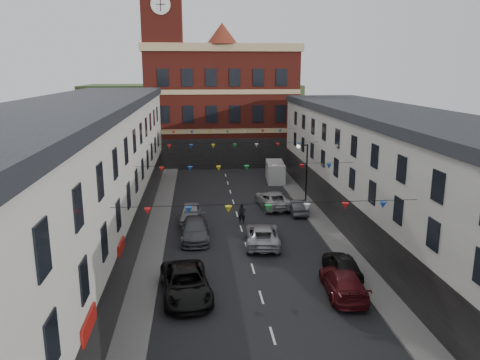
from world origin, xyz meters
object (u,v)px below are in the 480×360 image
object	(u,v)px
car_right_c	(343,282)
moving_car	(263,235)
white_van	(275,172)
pedestrian	(242,214)
car_right_d	(342,264)
car_left_c	(186,283)
car_left_e	(190,213)
street_lamp	(304,166)
car_right_e	(297,206)
car_right_f	(273,199)
car_left_d	(195,230)

from	to	relation	value
car_right_c	moving_car	distance (m)	9.08
white_van	pedestrian	bearing A→B (deg)	-104.68
car_right_d	car_left_c	bearing A→B (deg)	11.81
car_left_c	car_left_e	size ratio (longest dim) A/B	1.30
street_lamp	car_right_d	distance (m)	15.87
car_right_c	car_right_e	bearing A→B (deg)	-88.44
street_lamp	car_right_f	size ratio (longest dim) A/B	1.08
car_left_c	moving_car	bearing A→B (deg)	47.69
car_left_e	car_left_c	bearing A→B (deg)	-88.56
moving_car	pedestrian	distance (m)	5.07
car_left_d	car_right_c	bearing A→B (deg)	-48.95
street_lamp	car_right_f	xyz separation A→B (m)	(-2.95, -0.12, -3.13)
car_left_e	car_right_d	size ratio (longest dim) A/B	1.04
white_van	moving_car	bearing A→B (deg)	-97.24
car_right_d	car_right_f	world-z (taller)	car_right_f
car_left_c	car_right_d	bearing A→B (deg)	4.49
street_lamp	pedestrian	size ratio (longest dim) A/B	3.50
car_left_e	car_right_e	bearing A→B (deg)	11.32
car_left_e	car_right_d	distance (m)	15.13
car_right_c	car_right_e	distance (m)	15.76
car_right_c	car_right_f	size ratio (longest dim) A/B	0.93
car_left_c	car_left_e	bearing A→B (deg)	82.66
car_left_d	car_right_f	xyz separation A→B (m)	(7.37, 7.99, 0.01)
moving_car	pedestrian	bearing A→B (deg)	-71.88
car_right_f	pedestrian	xyz separation A→B (m)	(-3.42, -4.61, 0.08)
car_left_c	car_right_c	distance (m)	9.12
street_lamp	moving_car	world-z (taller)	street_lamp
car_right_f	car_right_e	bearing A→B (deg)	125.14
car_left_d	moving_car	xyz separation A→B (m)	(5.02, -1.57, -0.01)
car_right_f	moving_car	size ratio (longest dim) A/B	1.03
car_right_f	pedestrian	size ratio (longest dim) A/B	3.24
car_right_e	car_left_d	bearing A→B (deg)	33.89
car_right_c	white_van	size ratio (longest dim) A/B	1.03
car_right_d	car_right_e	distance (m)	13.21
car_left_c	moving_car	distance (m)	9.57
street_lamp	pedestrian	world-z (taller)	street_lamp
car_right_f	moving_car	world-z (taller)	car_right_f
moving_car	white_van	world-z (taller)	white_van
car_right_e	pedestrian	xyz separation A→B (m)	(-5.32, -2.42, 0.20)
car_right_e	white_van	world-z (taller)	white_van
car_left_e	car_right_e	world-z (taller)	car_left_e
car_left_d	pedestrian	distance (m)	5.20
car_left_e	car_right_f	bearing A→B (deg)	27.94
car_left_c	white_van	bearing A→B (deg)	63.74
car_right_e	car_right_f	distance (m)	2.90
car_right_c	car_right_d	size ratio (longest dim) A/B	1.20
car_right_d	pedestrian	bearing A→B (deg)	-63.16
street_lamp	car_right_c	xyz separation A→B (m)	(-1.77, -18.05, -3.15)
car_left_c	car_left_d	distance (m)	9.37
car_left_d	car_right_d	xyz separation A→B (m)	(9.27, -7.41, -0.02)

